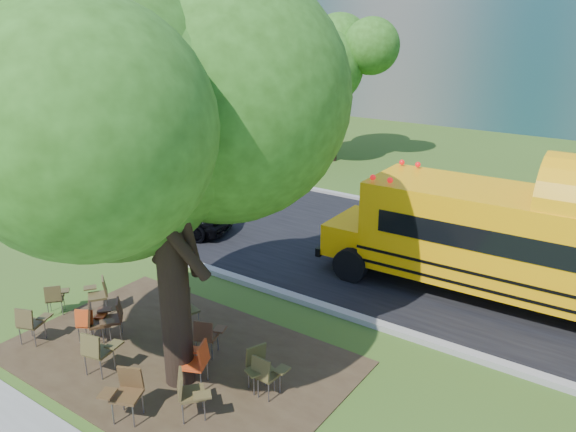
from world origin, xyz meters
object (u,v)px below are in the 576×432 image
Objects in this scene: chair_6 at (197,359)px; chair_8 at (55,296)px; chair_0 at (30,321)px; chair_11 at (207,334)px; chair_13 at (266,372)px; black_car at (163,208)px; chair_2 at (88,321)px; bg_car_white at (23,129)px; pedestrian_b at (112,123)px; chair_7 at (189,390)px; chair_12 at (258,365)px; bg_car_red at (198,167)px; pedestrian_a at (111,128)px; chair_3 at (114,315)px; chair_10 at (184,306)px; main_tree at (160,104)px; chair_9 at (99,292)px; chair_5 at (126,389)px; chair_1 at (97,320)px; chair_4 at (97,349)px; bg_car_silver at (73,143)px.

chair_6 is 1.20× the size of chair_8.
chair_11 is (3.40, 1.80, -0.02)m from chair_0.
chair_0 reaches higher than chair_11.
black_car is (-7.98, 4.99, 0.24)m from chair_13.
bg_car_white is at bearing 121.64° from chair_2.
chair_7 is at bearing 2.13° from pedestrian_b.
chair_12 is (1.02, 0.56, -0.03)m from chair_6.
bg_car_red is at bearing 68.24° from chair_8.
chair_0 is 1.13× the size of chair_8.
chair_8 is at bearing 169.13° from chair_11.
bg_car_white is at bearing 113.48° from pedestrian_a.
chair_2 is 0.90× the size of chair_3.
main_tree is at bearing 57.52° from chair_10.
chair_6 is 0.21× the size of black_car.
main_tree is at bearing -157.50° from chair_9.
chair_5 is 1.21× the size of chair_8.
chair_1 is 1.87m from chair_8.
chair_3 reaches higher than chair_11.
chair_6 is (0.37, 1.37, -0.01)m from chair_5.
chair_4 is 1.02× the size of chair_6.
chair_9 is at bearing -8.65° from chair_8.
chair_11 is 0.97× the size of chair_12.
chair_12 is at bearing 46.62° from chair_1.
chair_2 is 3.00m from chair_6.
chair_3 is at bearing -58.78° from chair_5.
chair_4 is at bearing -162.40° from black_car.
chair_7 is 15.24m from bg_car_red.
pedestrian_a is (-16.82, 11.44, 0.40)m from chair_10.
pedestrian_b reaches higher than chair_10.
chair_10 is at bearing 27.84° from chair_6.
chair_8 is at bearing 45.62° from chair_3.
chair_11 is 24.17m from pedestrian_b.
chair_3 is 1.04× the size of chair_12.
bg_car_silver reaches higher than chair_1.
chair_6 is (2.66, -0.19, 0.01)m from chair_3.
chair_12 is 23.02m from pedestrian_a.
chair_1 is 1.85m from chair_10.
main_tree is 5.51× the size of pedestrian_b.
chair_8 is at bearing 101.98° from chair_0.
chair_2 is at bearing -177.25° from main_tree.
chair_5 is 26.32m from bg_car_white.
chair_10 is 1.09× the size of chair_11.
bg_car_red reaches higher than chair_10.
chair_1 is 20.35m from pedestrian_a.
main_tree is 9.93× the size of chair_0.
bg_car_red is at bearing -110.74° from chair_12.
chair_4 is 13.84m from bg_car_red.
pedestrian_a is at bearing 3.95° from chair_3.
chair_13 is at bearing -130.14° from bg_car_silver.
chair_4 reaches higher than chair_0.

